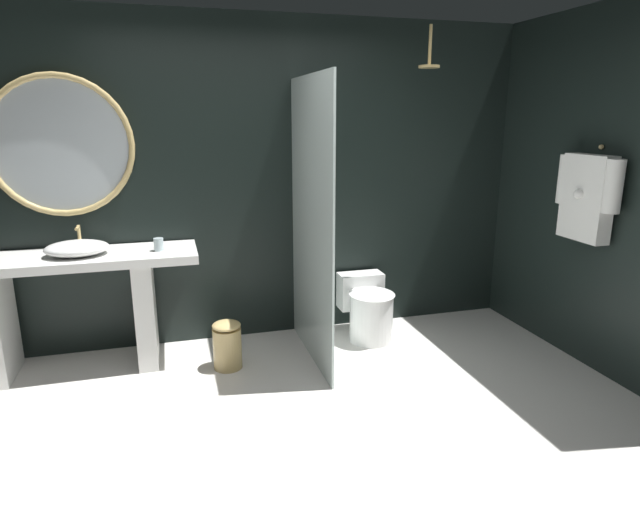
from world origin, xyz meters
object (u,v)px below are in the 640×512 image
(tumbler_cup, at_px, (159,244))
(waste_bin, at_px, (227,344))
(toilet, at_px, (368,309))
(round_wall_mirror, at_px, (60,146))
(hanging_bathrobe, at_px, (587,194))
(rain_shower_head, at_px, (429,61))
(vessel_sink, at_px, (77,248))

(tumbler_cup, relative_size, waste_bin, 0.26)
(toilet, bearing_deg, round_wall_mirror, 172.63)
(tumbler_cup, height_order, hanging_bathrobe, hanging_bathrobe)
(hanging_bathrobe, bearing_deg, rain_shower_head, 137.27)
(waste_bin, bearing_deg, rain_shower_head, 7.51)
(waste_bin, bearing_deg, tumbler_cup, 149.11)
(vessel_sink, xyz_separation_m, rain_shower_head, (2.65, -0.06, 1.31))
(hanging_bathrobe, relative_size, waste_bin, 1.85)
(toilet, relative_size, waste_bin, 1.57)
(round_wall_mirror, bearing_deg, vessel_sink, -74.85)
(round_wall_mirror, height_order, toilet, round_wall_mirror)
(round_wall_mirror, xyz_separation_m, rain_shower_head, (2.72, -0.34, 0.61))
(vessel_sink, height_order, hanging_bathrobe, hanging_bathrobe)
(round_wall_mirror, distance_m, rain_shower_head, 2.81)
(vessel_sink, distance_m, round_wall_mirror, 0.75)
(vessel_sink, height_order, tumbler_cup, vessel_sink)
(tumbler_cup, distance_m, toilet, 1.78)
(vessel_sink, distance_m, hanging_bathrobe, 3.65)
(vessel_sink, bearing_deg, rain_shower_head, -1.40)
(vessel_sink, bearing_deg, hanging_bathrobe, -13.97)
(toilet, bearing_deg, tumbler_cup, 179.96)
(tumbler_cup, distance_m, round_wall_mirror, 0.99)
(toilet, bearing_deg, hanging_bathrobe, -33.03)
(hanging_bathrobe, bearing_deg, waste_bin, 166.77)
(vessel_sink, bearing_deg, round_wall_mirror, 105.15)
(rain_shower_head, relative_size, waste_bin, 0.85)
(vessel_sink, relative_size, waste_bin, 1.18)
(tumbler_cup, distance_m, hanging_bathrobe, 3.11)
(round_wall_mirror, height_order, hanging_bathrobe, round_wall_mirror)
(vessel_sink, xyz_separation_m, round_wall_mirror, (-0.07, 0.27, 0.70))
(vessel_sink, height_order, toilet, vessel_sink)
(rain_shower_head, bearing_deg, toilet, 174.36)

